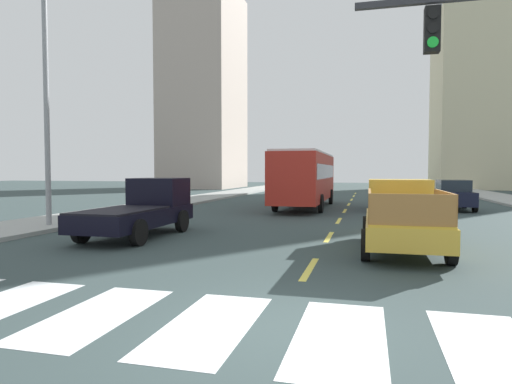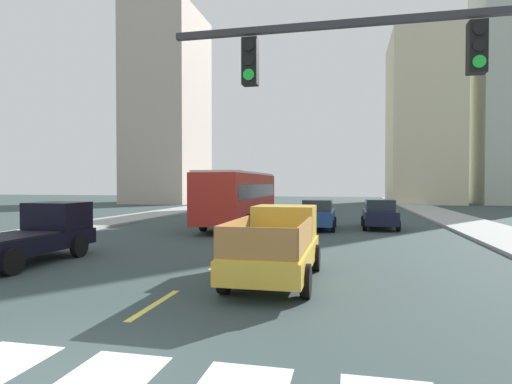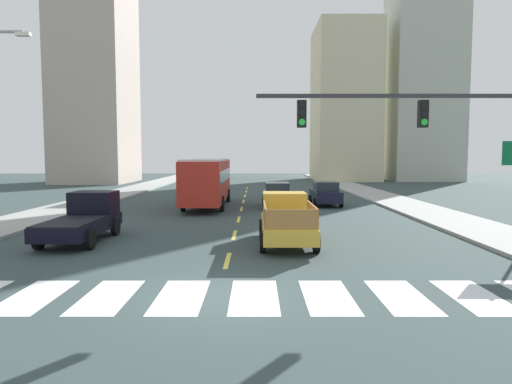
{
  "view_description": "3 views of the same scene",
  "coord_description": "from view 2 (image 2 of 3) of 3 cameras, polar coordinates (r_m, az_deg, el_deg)",
  "views": [
    {
      "loc": [
        1.28,
        -5.9,
        2.22
      ],
      "look_at": [
        -2.75,
        9.79,
        1.45
      ],
      "focal_mm": 30.85,
      "sensor_mm": 36.0,
      "label": 1
    },
    {
      "loc": [
        4.13,
        -4.47,
        2.66
      ],
      "look_at": [
        -0.8,
        17.98,
        2.18
      ],
      "focal_mm": 29.56,
      "sensor_mm": 36.0,
      "label": 2
    },
    {
      "loc": [
        0.97,
        -11.28,
        3.56
      ],
      "look_at": [
        0.9,
        6.66,
        2.13
      ],
      "focal_mm": 31.99,
      "sensor_mm": 36.0,
      "label": 3
    }
  ],
  "objects": [
    {
      "name": "pickup_stakebed",
      "position": [
        11.97,
        3.01,
        -7.08
      ],
      "size": [
        2.18,
        5.2,
        1.96
      ],
      "rotation": [
        0.0,
        0.0,
        -0.03
      ],
      "color": "gold",
      "rests_on": "ground"
    },
    {
      "name": "lane_dash_4",
      "position": [
        28.9,
        4.12,
        -4.09
      ],
      "size": [
        0.16,
        2.4,
        0.01
      ],
      "primitive_type": "cube",
      "color": "#DFCE4D",
      "rests_on": "ground"
    },
    {
      "name": "sidewalk_right",
      "position": [
        23.83,
        30.73,
        -5.2
      ],
      "size": [
        3.65,
        110.0,
        0.15
      ],
      "primitive_type": "cube",
      "color": "#989B97",
      "rests_on": "ground"
    },
    {
      "name": "lane_dash_0",
      "position": [
        9.79,
        -13.54,
        -14.57
      ],
      "size": [
        0.16,
        2.4,
        0.01
      ],
      "primitive_type": "cube",
      "color": "#DFCE4D",
      "rests_on": "ground"
    },
    {
      "name": "lane_dash_6",
      "position": [
        38.79,
        6.24,
        -2.75
      ],
      "size": [
        0.16,
        2.4,
        0.01
      ],
      "primitive_type": "cube",
      "color": "#DFCE4D",
      "rests_on": "ground"
    },
    {
      "name": "lane_dash_1",
      "position": [
        14.34,
        -4.65,
        -9.48
      ],
      "size": [
        0.16,
        2.4,
        0.01
      ],
      "primitive_type": "cube",
      "color": "#DFCE4D",
      "rests_on": "ground"
    },
    {
      "name": "city_bus",
      "position": [
        25.85,
        -2.31,
        -0.37
      ],
      "size": [
        2.72,
        10.8,
        3.32
      ],
      "rotation": [
        0.0,
        0.0,
        0.03
      ],
      "color": "#B4291F",
      "rests_on": "ground"
    },
    {
      "name": "sidewalk_left",
      "position": [
        27.56,
        -22.59,
        -4.28
      ],
      "size": [
        3.65,
        110.0,
        0.15
      ],
      "primitive_type": "cube",
      "color": "#989B97",
      "rests_on": "ground"
    },
    {
      "name": "pickup_dark",
      "position": [
        16.23,
        -27.83,
        -5.09
      ],
      "size": [
        2.18,
        5.2,
        1.96
      ],
      "rotation": [
        0.0,
        0.0,
        -0.01
      ],
      "color": "black",
      "rests_on": "ground"
    },
    {
      "name": "sedan_far",
      "position": [
        24.61,
        8.37,
        -3.01
      ],
      "size": [
        2.02,
        4.4,
        1.72
      ],
      "rotation": [
        0.0,
        0.0,
        0.05
      ],
      "color": "navy",
      "rests_on": "ground"
    },
    {
      "name": "lane_dash_5",
      "position": [
        33.83,
        5.34,
        -3.32
      ],
      "size": [
        0.16,
        2.4,
        0.01
      ],
      "primitive_type": "cube",
      "color": "#DFCE4D",
      "rests_on": "ground"
    },
    {
      "name": "lane_dash_7",
      "position": [
        43.75,
        6.95,
        -2.3
      ],
      "size": [
        0.16,
        2.4,
        0.01
      ],
      "primitive_type": "cube",
      "color": "#DFCE4D",
      "rests_on": "ground"
    },
    {
      "name": "sedan_near_right",
      "position": [
        25.79,
        16.38,
        -2.86
      ],
      "size": [
        2.02,
        4.4,
        1.72
      ],
      "rotation": [
        0.0,
        0.0,
        -0.02
      ],
      "color": "black",
      "rests_on": "ground"
    },
    {
      "name": "lane_dash_2",
      "position": [
        19.12,
        -0.22,
        -6.79
      ],
      "size": [
        0.16,
        2.4,
        0.01
      ],
      "primitive_type": "cube",
      "color": "#DFCE4D",
      "rests_on": "ground"
    },
    {
      "name": "lane_dash_3",
      "position": [
        23.98,
        2.39,
        -5.17
      ],
      "size": [
        0.16,
        2.4,
        0.01
      ],
      "primitive_type": "cube",
      "color": "#DFCE4D",
      "rests_on": "ground"
    },
    {
      "name": "block_mid_right",
      "position": [
        61.24,
        21.61,
        8.92
      ],
      "size": [
        8.61,
        11.63,
        21.98
      ],
      "primitive_type": "cube",
      "color": "beige",
      "rests_on": "ground"
    },
    {
      "name": "block_mid_left",
      "position": [
        60.16,
        -11.85,
        11.04
      ],
      "size": [
        8.85,
        11.47,
        25.96
      ],
      "primitive_type": "cube",
      "color": "#B4A498",
      "rests_on": "ground"
    }
  ]
}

